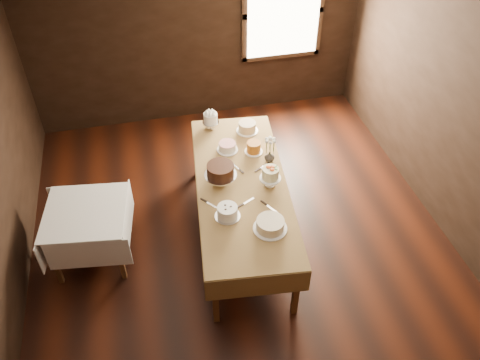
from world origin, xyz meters
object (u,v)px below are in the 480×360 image
object	(u,v)px
side_table	(86,217)
cake_flowers	(270,178)
display_table	(241,187)
cake_server_e	(212,205)
cake_server_d	(265,165)
cake_chocolate	(221,175)
flower_vase	(270,157)
cake_lattice	(227,147)
cake_cream	(270,225)
cake_server_a	(249,201)
cake_server_b	(272,209)
cake_meringue	(211,121)
cake_speckled	(247,127)
cake_swirl	(227,212)
cake_server_c	(235,166)
cake_caramel	(254,148)

from	to	relation	value
side_table	cake_flowers	xyz separation A→B (m)	(2.08, -0.11, 0.26)
display_table	cake_server_e	size ratio (longest dim) A/B	11.31
cake_flowers	cake_server_d	distance (m)	0.36
cake_chocolate	side_table	bearing A→B (deg)	-178.05
cake_chocolate	flower_vase	xyz separation A→B (m)	(0.65, 0.25, -0.06)
side_table	cake_lattice	world-z (taller)	cake_lattice
cake_cream	cake_server_a	size ratio (longest dim) A/B	1.49
cake_server_b	cake_server_e	bearing A→B (deg)	-137.70
cake_meringue	cake_chocolate	world-z (taller)	cake_chocolate
cake_flowers	flower_vase	xyz separation A→B (m)	(0.11, 0.42, -0.05)
cake_speckled	cake_swirl	size ratio (longest dim) A/B	1.03
cake_swirl	cake_cream	size ratio (longest dim) A/B	0.77
display_table	cake_chocolate	bearing A→B (deg)	163.04
cake_flowers	cake_cream	xyz separation A→B (m)	(-0.18, -0.65, -0.05)
side_table	cake_server_d	size ratio (longest dim) A/B	4.16
side_table	cake_server_d	xyz separation A→B (m)	(2.11, 0.23, 0.16)
side_table	cake_server_c	bearing A→B (deg)	9.63
side_table	cake_server_b	world-z (taller)	cake_server_b
side_table	cake_server_a	size ratio (longest dim) A/B	4.16
cake_cream	cake_server_b	bearing A→B (deg)	70.99
cake_server_d	cake_server_c	bearing A→B (deg)	137.03
cake_speckled	cake_caramel	bearing A→B (deg)	-93.45
cake_speckled	cake_server_c	distance (m)	0.72
cake_swirl	side_table	bearing A→B (deg)	161.81
cake_lattice	cake_server_e	distance (m)	0.98
side_table	cake_server_a	distance (m)	1.81
side_table	flower_vase	xyz separation A→B (m)	(2.19, 0.31, 0.22)
flower_vase	cake_server_c	bearing A→B (deg)	-179.05
cake_lattice	cake_server_b	distance (m)	1.14
cake_chocolate	cake_server_e	size ratio (longest dim) A/B	1.75
cake_server_a	flower_vase	bearing A→B (deg)	29.55
cake_swirl	cake_cream	xyz separation A→B (m)	(0.39, -0.27, -0.01)
cake_meringue	cake_server_d	xyz separation A→B (m)	(0.48, -0.90, -0.10)
cake_server_d	cake_swirl	bearing A→B (deg)	-161.35
cake_flowers	cake_swirl	xyz separation A→B (m)	(-0.58, -0.38, -0.04)
cake_meringue	cake_caramel	bearing A→B (deg)	-55.89
cake_lattice	cake_cream	bearing A→B (deg)	-83.50
cake_server_c	cake_swirl	bearing A→B (deg)	138.31
cake_swirl	cake_cream	bearing A→B (deg)	-34.62
cake_lattice	cake_swirl	distance (m)	1.14
cake_caramel	cake_flowers	xyz separation A→B (m)	(0.03, -0.62, 0.04)
cake_server_a	cake_server_b	world-z (taller)	same
cake_meringue	cake_lattice	xyz separation A→B (m)	(0.11, -0.51, -0.06)
cake_server_d	cake_flowers	bearing A→B (deg)	-126.60
cake_flowers	cake_server_a	bearing A→B (deg)	-145.59
cake_meringue	cake_server_b	world-z (taller)	cake_meringue
side_table	cake_server_c	world-z (taller)	cake_server_c
side_table	cake_meringue	bearing A→B (deg)	34.86
side_table	cake_chocolate	xyz separation A→B (m)	(1.54, 0.05, 0.27)
cake_caramel	cake_server_a	xyz separation A→B (m)	(-0.27, -0.83, -0.06)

